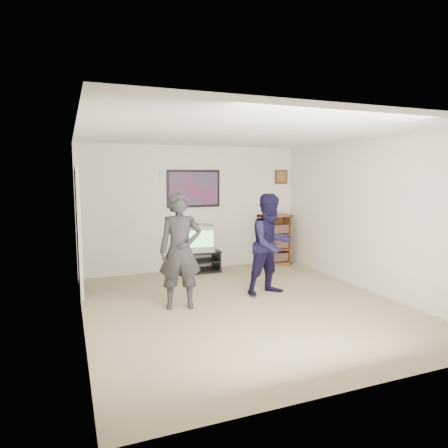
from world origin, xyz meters
TOP-DOWN VIEW (x-y plane):
  - room_shell at (0.00, 0.35)m, footprint 4.51×5.00m
  - media_stand at (-0.01, 2.23)m, footprint 0.86×0.48m
  - crt_television at (-0.01, 2.23)m, footprint 0.66×0.58m
  - bookshelf at (1.75, 2.28)m, footprint 0.66×0.38m
  - table_lamp at (1.63, 2.25)m, footprint 0.25×0.25m
  - person_tall at (-0.89, 0.26)m, footprint 0.69×0.53m
  - person_short at (0.64, 0.39)m, footprint 0.89×0.74m
  - controller_left at (-0.86, 0.43)m, footprint 0.07×0.12m
  - controller_right at (0.58, 0.64)m, footprint 0.04×0.13m
  - poster at (0.00, 2.48)m, footprint 1.10×0.03m
  - air_vent at (-0.55, 2.48)m, footprint 0.28×0.02m
  - small_picture at (2.00, 2.48)m, footprint 0.30×0.03m
  - doorway at (-2.23, 1.60)m, footprint 0.03×0.85m

SIDE VIEW (x-z plane):
  - media_stand at x=-0.01m, z-range 0.00..0.43m
  - bookshelf at x=1.75m, z-range 0.00..1.08m
  - crt_television at x=-0.01m, z-range 0.43..0.94m
  - person_short at x=0.64m, z-range 0.00..1.63m
  - person_tall at x=-0.89m, z-range 0.00..1.68m
  - controller_right at x=0.58m, z-range 0.94..0.98m
  - doorway at x=-2.23m, z-range 0.00..2.00m
  - controller_left at x=-0.86m, z-range 1.09..1.12m
  - room_shell at x=0.00m, z-range 0.00..2.50m
  - table_lamp at x=1.63m, z-range 1.08..1.47m
  - poster at x=0.00m, z-range 1.27..2.02m
  - small_picture at x=2.00m, z-range 1.73..2.03m
  - air_vent at x=-0.55m, z-range 1.88..2.02m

